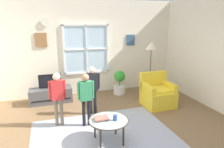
# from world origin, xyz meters

# --- Properties ---
(ground_plane) EXTENTS (6.49, 5.84, 0.02)m
(ground_plane) POSITION_xyz_m (0.00, 0.00, -0.01)
(ground_plane) COLOR brown
(back_wall) EXTENTS (5.89, 0.17, 2.85)m
(back_wall) POSITION_xyz_m (0.00, 2.68, 1.43)
(back_wall) COLOR silver
(back_wall) RESTS_ON ground_plane
(area_rug) EXTENTS (2.77, 2.20, 0.01)m
(area_rug) POSITION_xyz_m (-0.09, -0.08, 0.00)
(area_rug) COLOR #999EAD
(area_rug) RESTS_ON ground_plane
(tv_stand) EXTENTS (1.14, 0.47, 0.41)m
(tv_stand) POSITION_xyz_m (-1.02, 2.12, 0.21)
(tv_stand) COLOR #4C4C51
(tv_stand) RESTS_ON ground_plane
(television) EXTENTS (0.59, 0.08, 0.39)m
(television) POSITION_xyz_m (-1.02, 2.12, 0.62)
(television) COLOR #4C4C4C
(television) RESTS_ON tv_stand
(armchair) EXTENTS (0.76, 0.74, 0.87)m
(armchair) POSITION_xyz_m (1.70, 1.02, 0.33)
(armchair) COLOR yellow
(armchair) RESTS_ON ground_plane
(coffee_table) EXTENTS (0.75, 0.75, 0.45)m
(coffee_table) POSITION_xyz_m (-0.06, -0.24, 0.42)
(coffee_table) COLOR #99B2B7
(coffee_table) RESTS_ON ground_plane
(book_stack) EXTENTS (0.26, 0.20, 0.05)m
(book_stack) POSITION_xyz_m (-0.18, -0.19, 0.48)
(book_stack) COLOR #5E704F
(book_stack) RESTS_ON coffee_table
(cup) EXTENTS (0.08, 0.08, 0.11)m
(cup) POSITION_xyz_m (0.05, -0.29, 0.50)
(cup) COLOR #334C8C
(cup) RESTS_ON coffee_table
(remote_near_books) EXTENTS (0.09, 0.15, 0.02)m
(remote_near_books) POSITION_xyz_m (-0.10, -0.22, 0.46)
(remote_near_books) COLOR black
(remote_near_books) RESTS_ON coffee_table
(person_green_shirt) EXTENTS (0.35, 0.16, 1.16)m
(person_green_shirt) POSITION_xyz_m (-0.33, 0.50, 0.73)
(person_green_shirt) COLOR black
(person_green_shirt) RESTS_ON ground_plane
(person_red_shirt) EXTENTS (0.35, 0.16, 1.18)m
(person_red_shirt) POSITION_xyz_m (-0.89, 0.70, 0.74)
(person_red_shirt) COLOR #726656
(person_red_shirt) RESTS_ON ground_plane
(person_black_shirt) EXTENTS (0.36, 0.16, 1.18)m
(person_black_shirt) POSITION_xyz_m (-0.06, 1.04, 0.74)
(person_black_shirt) COLOR black
(person_black_shirt) RESTS_ON ground_plane
(potted_plant_by_window) EXTENTS (0.37, 0.37, 0.73)m
(potted_plant_by_window) POSITION_xyz_m (1.05, 2.19, 0.36)
(potted_plant_by_window) COLOR silver
(potted_plant_by_window) RESTS_ON ground_plane
(floor_lamp) EXTENTS (0.32, 0.32, 1.66)m
(floor_lamp) POSITION_xyz_m (1.77, 1.60, 1.39)
(floor_lamp) COLOR black
(floor_lamp) RESTS_ON ground_plane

